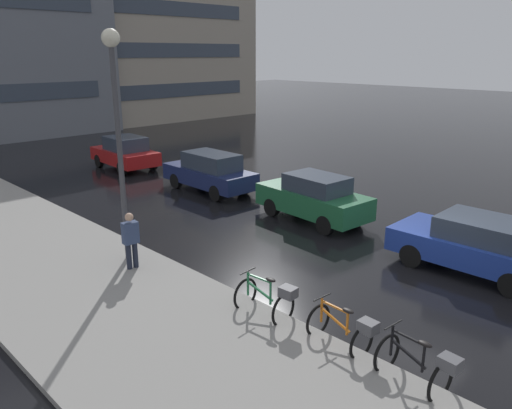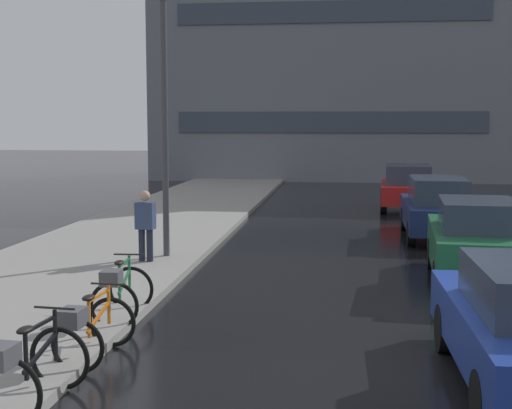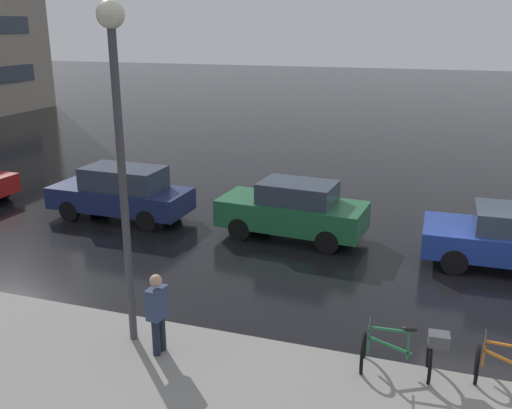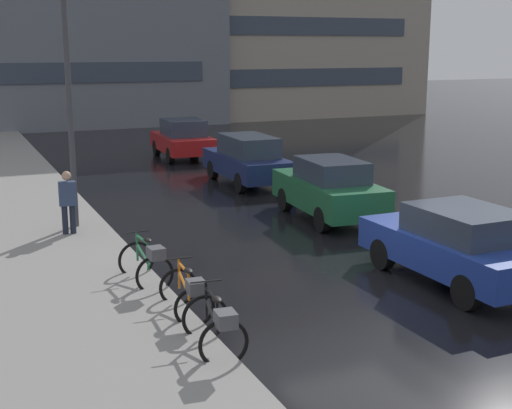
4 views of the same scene
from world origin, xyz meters
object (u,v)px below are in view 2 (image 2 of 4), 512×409
object	(u,v)px
bicycle_third	(120,291)
car_red	(407,188)
car_navy	(437,208)
streetlamp	(164,69)
pedestrian	(145,224)
car_green	(476,241)
bicycle_second	(90,328)
bicycle_nearest	(29,368)

from	to	relation	value
bicycle_third	car_red	xyz separation A→B (m)	(5.67, 15.30, 0.30)
bicycle_third	car_navy	bearing A→B (deg)	56.81
bicycle_third	streetlamp	distance (m)	6.20
streetlamp	bicycle_third	bearing A→B (deg)	-84.06
pedestrian	car_navy	bearing A→B (deg)	35.69
bicycle_third	pedestrian	size ratio (longest dim) A/B	0.87
car_green	car_red	xyz separation A→B (m)	(-0.29, 11.75, -0.02)
car_navy	streetlamp	xyz separation A→B (m)	(-6.40, -4.11, 3.43)
car_red	bicycle_second	bearing A→B (deg)	-107.66
car_navy	bicycle_nearest	bearing A→B (deg)	-114.90
pedestrian	car_green	bearing A→B (deg)	-5.56
car_red	pedestrian	size ratio (longest dim) A/B	2.41
bicycle_second	bicycle_third	world-z (taller)	bicycle_third
bicycle_second	car_navy	world-z (taller)	car_navy
bicycle_second	car_navy	xyz separation A→B (m)	(5.70, 10.88, 0.36)
bicycle_nearest	streetlamp	distance (m)	9.20
bicycle_nearest	car_green	world-z (taller)	car_green
bicycle_third	car_green	bearing A→B (deg)	30.81
car_navy	bicycle_second	bearing A→B (deg)	-117.64
car_green	car_red	world-z (taller)	car_green
car_green	car_red	distance (m)	11.75
bicycle_second	car_green	size ratio (longest dim) A/B	0.34
bicycle_nearest	streetlamp	bearing A→B (deg)	94.19
bicycle_third	streetlamp	bearing A→B (deg)	95.94
bicycle_second	streetlamp	size ratio (longest dim) A/B	0.23
bicycle_second	streetlamp	distance (m)	7.79
streetlamp	bicycle_nearest	bearing A→B (deg)	-85.81
bicycle_second	bicycle_third	distance (m)	1.88
bicycle_nearest	streetlamp	xyz separation A→B (m)	(-0.61, 8.37, 3.77)
car_green	bicycle_second	bearing A→B (deg)	-136.75
car_red	pedestrian	world-z (taller)	pedestrian
pedestrian	bicycle_nearest	bearing A→B (deg)	-83.38
bicycle_second	pedestrian	bearing A→B (deg)	99.20
bicycle_third	streetlamp	world-z (taller)	streetlamp
bicycle_second	car_navy	bearing A→B (deg)	62.36
car_green	car_navy	bearing A→B (deg)	90.70
car_red	streetlamp	size ratio (longest dim) A/B	0.65
car_navy	car_red	world-z (taller)	car_navy
car_navy	bicycle_third	bearing A→B (deg)	-123.19
bicycle_nearest	car_red	distance (m)	19.58
pedestrian	streetlamp	size ratio (longest dim) A/B	0.27
bicycle_nearest	car_red	xyz separation A→B (m)	(5.56, 18.77, 0.31)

